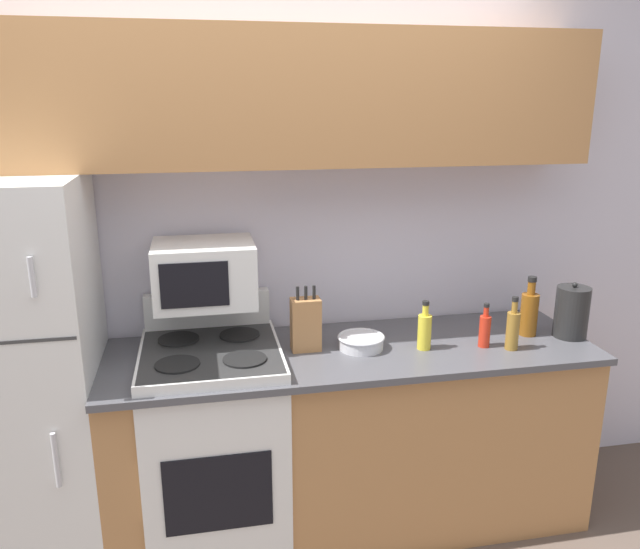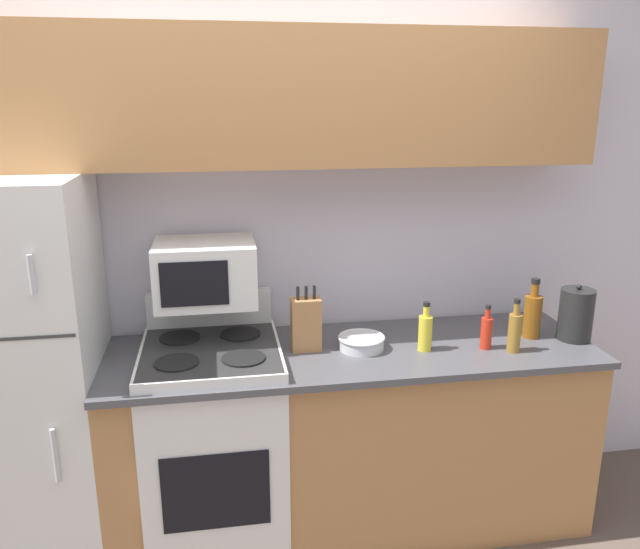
% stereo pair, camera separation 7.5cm
% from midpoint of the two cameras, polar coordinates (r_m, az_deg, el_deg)
% --- Properties ---
extents(wall_back, '(8.00, 0.05, 2.55)m').
position_cam_midpoint_polar(wall_back, '(2.93, -6.09, 2.55)').
color(wall_back, silver).
rests_on(wall_back, ground_plane).
extents(lower_cabinets, '(2.14, 0.66, 0.88)m').
position_cam_midpoint_polar(lower_cabinets, '(2.97, 2.06, -14.52)').
color(lower_cabinets, '#B27A47').
rests_on(lower_cabinets, ground_plane).
extents(refrigerator, '(0.70, 0.65, 1.67)m').
position_cam_midpoint_polar(refrigerator, '(2.85, -27.29, -8.99)').
color(refrigerator, white).
rests_on(refrigerator, ground_plane).
extents(upper_cabinets, '(2.84, 0.31, 0.56)m').
position_cam_midpoint_polar(upper_cabinets, '(2.68, -6.13, 15.74)').
color(upper_cabinets, '#B27A47').
rests_on(upper_cabinets, refrigerator).
extents(stove, '(0.59, 0.64, 1.09)m').
position_cam_midpoint_polar(stove, '(2.88, -10.32, -15.00)').
color(stove, white).
rests_on(stove, ground_plane).
extents(microwave, '(0.42, 0.35, 0.26)m').
position_cam_midpoint_polar(microwave, '(2.71, -11.32, 0.13)').
color(microwave, white).
rests_on(microwave, stove).
extents(knife_block, '(0.13, 0.08, 0.29)m').
position_cam_midpoint_polar(knife_block, '(2.71, -2.11, -4.55)').
color(knife_block, '#B27A47').
rests_on(knife_block, lower_cabinets).
extents(bowl, '(0.21, 0.21, 0.06)m').
position_cam_midpoint_polar(bowl, '(2.75, 2.99, -6.14)').
color(bowl, silver).
rests_on(bowl, lower_cabinets).
extents(bottle_hot_sauce, '(0.05, 0.05, 0.20)m').
position_cam_midpoint_polar(bottle_hot_sauce, '(2.84, 14.10, -4.92)').
color(bottle_hot_sauce, red).
rests_on(bottle_hot_sauce, lower_cabinets).
extents(bottle_whiskey, '(0.08, 0.08, 0.28)m').
position_cam_midpoint_polar(bottle_whiskey, '(3.02, 17.91, -3.30)').
color(bottle_whiskey, brown).
rests_on(bottle_whiskey, lower_cabinets).
extents(bottle_cooking_spray, '(0.06, 0.06, 0.22)m').
position_cam_midpoint_polar(bottle_cooking_spray, '(2.76, 8.76, -5.06)').
color(bottle_cooking_spray, gold).
rests_on(bottle_cooking_spray, lower_cabinets).
extents(bottle_vinegar, '(0.06, 0.06, 0.24)m').
position_cam_midpoint_polar(bottle_vinegar, '(2.83, 16.48, -4.79)').
color(bottle_vinegar, olive).
rests_on(bottle_vinegar, lower_cabinets).
extents(kettle, '(0.15, 0.15, 0.26)m').
position_cam_midpoint_polar(kettle, '(3.06, 21.38, -3.21)').
color(kettle, black).
rests_on(kettle, lower_cabinets).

